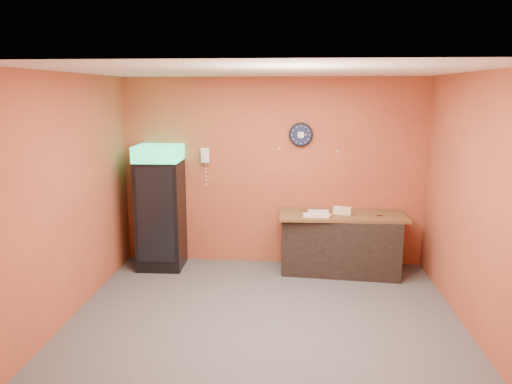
{
  "coord_description": "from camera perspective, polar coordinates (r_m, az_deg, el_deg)",
  "views": [
    {
      "loc": [
        0.3,
        -5.37,
        2.59
      ],
      "look_at": [
        -0.15,
        0.6,
        1.38
      ],
      "focal_mm": 35.0,
      "sensor_mm": 36.0,
      "label": 1
    }
  ],
  "objects": [
    {
      "name": "back_wall",
      "position": [
        7.48,
        1.93,
        2.29
      ],
      "size": [
        4.5,
        0.02,
        2.8
      ],
      "primitive_type": "cube",
      "color": "#B15732",
      "rests_on": "floor"
    },
    {
      "name": "kitchen_tool",
      "position": [
        7.26,
        10.62,
        -2.26
      ],
      "size": [
        0.06,
        0.06,
        0.06
      ],
      "primitive_type": "cylinder",
      "color": "silver",
      "rests_on": "butcher_paper"
    },
    {
      "name": "wrapped_sandwich_left",
      "position": [
        7.01,
        6.68,
        -2.67
      ],
      "size": [
        0.31,
        0.12,
        0.04
      ],
      "primitive_type": "cube",
      "rotation": [
        0.0,
        0.0,
        0.01
      ],
      "color": "white",
      "rests_on": "butcher_paper"
    },
    {
      "name": "wall_clock",
      "position": [
        7.37,
        5.14,
        6.55
      ],
      "size": [
        0.35,
        0.06,
        0.35
      ],
      "color": "black",
      "rests_on": "back_wall"
    },
    {
      "name": "wall_phone",
      "position": [
        7.5,
        -5.82,
        4.18
      ],
      "size": [
        0.12,
        0.11,
        0.22
      ],
      "color": "white",
      "rests_on": "back_wall"
    },
    {
      "name": "sub_roll_stack",
      "position": [
        7.21,
        9.85,
        -2.11
      ],
      "size": [
        0.27,
        0.17,
        0.11
      ],
      "rotation": [
        0.0,
        0.0,
        -0.34
      ],
      "color": "beige",
      "rests_on": "butcher_paper"
    },
    {
      "name": "right_wall",
      "position": [
        5.84,
        23.69,
        -1.27
      ],
      "size": [
        0.02,
        4.0,
        2.8
      ],
      "primitive_type": "cube",
      "color": "#B15732",
      "rests_on": "floor"
    },
    {
      "name": "butcher_paper",
      "position": [
        7.26,
        9.81,
        -2.62
      ],
      "size": [
        1.8,
        0.77,
        0.04
      ],
      "primitive_type": "cube",
      "rotation": [
        0.0,
        0.0,
        0.01
      ],
      "color": "brown",
      "rests_on": "prep_counter"
    },
    {
      "name": "ceiling",
      "position": [
        5.39,
        1.11,
        13.7
      ],
      "size": [
        4.5,
        4.0,
        0.02
      ],
      "primitive_type": "cube",
      "color": "white",
      "rests_on": "back_wall"
    },
    {
      "name": "floor",
      "position": [
        5.97,
        1.01,
        -14.24
      ],
      "size": [
        4.5,
        4.5,
        0.0
      ],
      "primitive_type": "plane",
      "color": "#47474C",
      "rests_on": "ground"
    },
    {
      "name": "beverage_cooler",
      "position": [
        7.44,
        -10.93,
        -1.94
      ],
      "size": [
        0.65,
        0.67,
        1.83
      ],
      "rotation": [
        0.0,
        0.0,
        0.02
      ],
      "color": "black",
      "rests_on": "floor"
    },
    {
      "name": "wrapped_sandwich_mid",
      "position": [
        7.04,
        7.4,
        -2.64
      ],
      "size": [
        0.3,
        0.21,
        0.04
      ],
      "primitive_type": "cube",
      "rotation": [
        0.0,
        0.0,
        -0.42
      ],
      "color": "white",
      "rests_on": "butcher_paper"
    },
    {
      "name": "prep_counter",
      "position": [
        7.37,
        9.7,
        -5.89
      ],
      "size": [
        1.71,
        0.89,
        0.83
      ],
      "primitive_type": "cube",
      "rotation": [
        0.0,
        0.0,
        -0.1
      ],
      "color": "black",
      "rests_on": "floor"
    },
    {
      "name": "left_wall",
      "position": [
        6.07,
        -20.68,
        -0.6
      ],
      "size": [
        0.02,
        4.0,
        2.8
      ],
      "primitive_type": "cube",
      "color": "#B15732",
      "rests_on": "floor"
    },
    {
      "name": "wrapped_sandwich_right",
      "position": [
        7.22,
        7.13,
        -2.27
      ],
      "size": [
        0.3,
        0.13,
        0.04
      ],
      "primitive_type": "cube",
      "rotation": [
        0.0,
        0.0,
        0.07
      ],
      "color": "white",
      "rests_on": "butcher_paper"
    }
  ]
}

